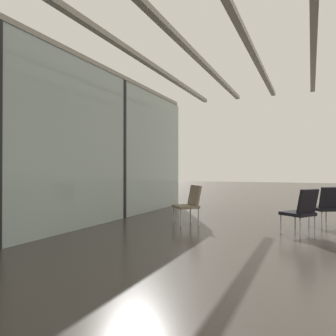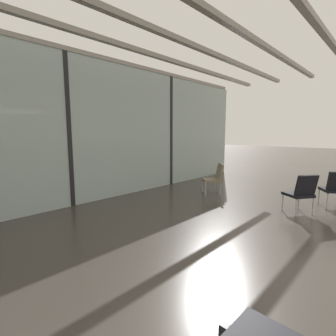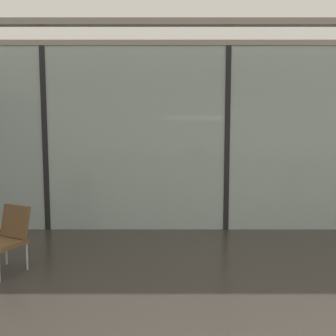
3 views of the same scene
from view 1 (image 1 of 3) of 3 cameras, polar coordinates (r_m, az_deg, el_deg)
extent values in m
cube|color=black|center=(7.99, -8.22, 3.52)|extent=(0.10, 0.12, 3.52)
cube|color=black|center=(7.34, 26.81, -6.72)|extent=(0.67, 0.67, 0.06)
cube|color=black|center=(7.15, 27.85, -4.87)|extent=(0.39, 0.47, 0.44)
cylinder|color=#BCBCC1|center=(7.66, 27.13, -8.08)|extent=(0.03, 0.03, 0.37)
cylinder|color=#BCBCC1|center=(7.41, 24.52, -8.34)|extent=(0.03, 0.03, 0.37)
cylinder|color=#BCBCC1|center=(7.08, 26.48, -8.71)|extent=(0.03, 0.03, 0.37)
cube|color=#7F705B|center=(6.96, 3.30, -7.11)|extent=(0.68, 0.68, 0.06)
cube|color=#7F705B|center=(7.03, 4.91, -5.00)|extent=(0.44, 0.44, 0.44)
cylinder|color=#BCBCC1|center=(7.10, 1.04, -8.73)|extent=(0.03, 0.03, 0.37)
cylinder|color=#BCBCC1|center=(6.72, 2.37, -9.21)|extent=(0.03, 0.03, 0.37)
cylinder|color=#BCBCC1|center=(7.27, 4.16, -8.54)|extent=(0.03, 0.03, 0.37)
cylinder|color=#BCBCC1|center=(6.89, 5.63, -8.99)|extent=(0.03, 0.03, 0.37)
cube|color=black|center=(6.31, 22.76, -7.76)|extent=(0.67, 0.67, 0.06)
cube|color=black|center=(6.16, 24.37, -5.60)|extent=(0.48, 0.39, 0.44)
cylinder|color=#BCBCC1|center=(6.63, 22.38, -9.28)|extent=(0.03, 0.03, 0.37)
cylinder|color=#BCBCC1|center=(6.31, 20.06, -9.75)|extent=(0.03, 0.03, 0.37)
cylinder|color=#BCBCC1|center=(6.39, 25.44, -9.61)|extent=(0.03, 0.03, 0.37)
cylinder|color=#BCBCC1|center=(6.05, 23.19, -10.14)|extent=(0.03, 0.03, 0.37)
camera|label=2|loc=(1.45, 95.06, 21.23)|focal=26.77mm
camera|label=3|loc=(2.81, 67.10, 11.74)|focal=34.25mm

